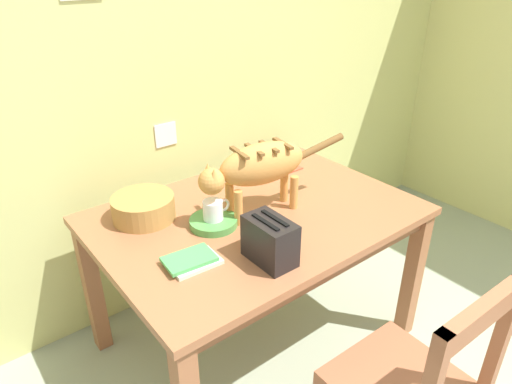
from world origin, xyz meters
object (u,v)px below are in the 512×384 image
Objects in this scene: book_stack at (192,261)px; wicker_basket at (143,207)px; magazine at (272,169)px; cat at (258,167)px; toaster at (270,241)px; coffee_mug at (214,210)px; saucer_bowl at (214,222)px; dining_table at (256,228)px.

wicker_basket is (0.01, 0.42, 0.04)m from book_stack.
book_stack reaches higher than magazine.
cat reaches higher than book_stack.
toaster is at bearing -68.33° from wicker_basket.
coffee_mug is 0.45× the size of magazine.
cat reaches higher than coffee_mug.
book_stack is 1.03× the size of toaster.
dining_table is at bearing -6.03° from saucer_bowl.
magazine is 1.38× the size of toaster.
toaster reaches higher than coffee_mug.
book_stack is (-0.22, -0.18, -0.06)m from coffee_mug.
cat is 2.66× the size of wicker_basket.
dining_table is 1.93× the size of cat.
toaster reaches higher than wicker_basket.
coffee_mug is at bearing -153.86° from magazine.
book_stack is at bearing -140.06° from saucer_bowl.
cat is 0.38m from toaster.
magazine is (0.55, 0.28, -0.07)m from coffee_mug.
magazine is at bearing 26.68° from saucer_bowl.
saucer_bowl is at bearing -49.63° from wicker_basket.
saucer_bowl is at bearing 180.00° from coffee_mug.
magazine is 0.82m from toaster.
toaster is at bearing -86.06° from coffee_mug.
dining_table is 5.14× the size of wicker_basket.
coffee_mug is 0.61× the size of book_stack.
dining_table is 6.78× the size of saucer_bowl.
toaster is (0.23, -0.57, 0.03)m from wicker_basket.
coffee_mug is at bearing 173.87° from dining_table.
coffee_mug is (-0.21, 0.03, -0.15)m from cat.
saucer_bowl is 1.62× the size of coffee_mug.
saucer_bowl is 0.63m from magazine.
dining_table is 10.96× the size of coffee_mug.
toaster is at bearing 156.70° from cat.
magazine is at bearing 3.36° from wicker_basket.
dining_table is 0.40m from toaster.
coffee_mug reaches higher than book_stack.
toaster is (0.03, -0.34, 0.07)m from saucer_bowl.
wicker_basket is (-0.42, 0.27, -0.17)m from cat.
coffee_mug is (0.00, 0.00, 0.06)m from saucer_bowl.
coffee_mug is 0.31m from wicker_basket.
cat is at bearing 18.95° from book_stack.
wicker_basket reaches higher than magazine.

